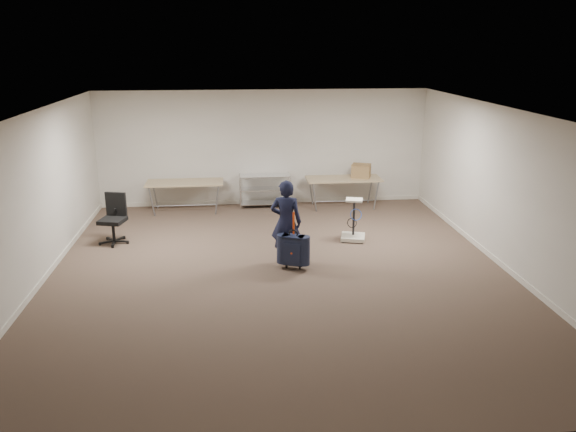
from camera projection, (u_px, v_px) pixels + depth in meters
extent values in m
plane|color=#49382C|center=(280.00, 273.00, 9.84)|extent=(9.00, 9.00, 0.00)
plane|color=beige|center=(263.00, 148.00, 13.70)|extent=(8.00, 0.00, 8.00)
plane|color=beige|center=(321.00, 323.00, 5.15)|extent=(8.00, 0.00, 8.00)
plane|color=beige|center=(32.00, 202.00, 9.04)|extent=(0.00, 9.00, 9.00)
plane|color=beige|center=(507.00, 190.00, 9.81)|extent=(0.00, 9.00, 9.00)
plane|color=white|center=(279.00, 112.00, 9.01)|extent=(8.00, 8.00, 0.00)
cube|color=beige|center=(264.00, 201.00, 14.09)|extent=(8.00, 0.02, 0.10)
cube|color=beige|center=(44.00, 279.00, 9.44)|extent=(0.02, 9.00, 0.10)
cube|color=beige|center=(498.00, 261.00, 10.21)|extent=(0.02, 9.00, 0.10)
cube|color=tan|center=(185.00, 182.00, 13.20)|extent=(1.80, 0.75, 0.03)
cylinder|color=gray|center=(186.00, 205.00, 13.37)|extent=(1.50, 0.02, 0.02)
cylinder|color=gray|center=(152.00, 202.00, 12.95)|extent=(0.13, 0.04, 0.69)
cylinder|color=gray|center=(217.00, 200.00, 13.10)|extent=(0.13, 0.04, 0.69)
cylinder|color=gray|center=(155.00, 195.00, 13.52)|extent=(0.13, 0.04, 0.69)
cylinder|color=gray|center=(218.00, 193.00, 13.67)|extent=(0.13, 0.04, 0.69)
cube|color=tan|center=(344.00, 179.00, 13.57)|extent=(1.80, 0.75, 0.03)
cylinder|color=gray|center=(343.00, 201.00, 13.73)|extent=(1.50, 0.02, 0.02)
cylinder|color=gray|center=(314.00, 197.00, 13.32)|extent=(0.13, 0.04, 0.69)
cylinder|color=gray|center=(376.00, 196.00, 13.46)|extent=(0.13, 0.04, 0.69)
cylinder|color=gray|center=(311.00, 191.00, 13.89)|extent=(0.13, 0.04, 0.69)
cylinder|color=gray|center=(370.00, 189.00, 14.03)|extent=(0.13, 0.04, 0.69)
cylinder|color=silver|center=(240.00, 194.00, 13.44)|extent=(0.02, 0.02, 0.80)
cylinder|color=silver|center=(290.00, 192.00, 13.56)|extent=(0.02, 0.02, 0.80)
cylinder|color=silver|center=(240.00, 189.00, 13.87)|extent=(0.02, 0.02, 0.80)
cylinder|color=silver|center=(288.00, 188.00, 13.99)|extent=(0.02, 0.02, 0.80)
cube|color=silver|center=(265.00, 202.00, 13.80)|extent=(1.20, 0.45, 0.02)
cube|color=silver|center=(265.00, 189.00, 13.70)|extent=(1.20, 0.45, 0.02)
cube|color=silver|center=(265.00, 175.00, 13.60)|extent=(1.20, 0.45, 0.01)
imported|color=black|center=(286.00, 222.00, 10.09)|extent=(0.64, 0.50, 1.55)
cube|color=black|center=(293.00, 250.00, 9.91)|extent=(0.44, 0.34, 0.52)
cube|color=black|center=(293.00, 264.00, 10.01)|extent=(0.38, 0.27, 0.03)
cylinder|color=black|center=(287.00, 266.00, 10.03)|extent=(0.05, 0.07, 0.07)
cylinder|color=black|center=(300.00, 267.00, 9.97)|extent=(0.05, 0.07, 0.07)
torus|color=black|center=(293.00, 234.00, 9.82)|extent=(0.16, 0.08, 0.17)
cube|color=#E9410C|center=(294.00, 223.00, 9.78)|extent=(0.04, 0.02, 0.40)
cylinder|color=black|center=(114.00, 241.00, 11.28)|extent=(0.61, 0.61, 0.09)
cylinder|color=black|center=(113.00, 231.00, 11.22)|extent=(0.06, 0.06, 0.40)
cube|color=black|center=(112.00, 221.00, 11.16)|extent=(0.56, 0.56, 0.08)
cube|color=black|center=(116.00, 204.00, 11.28)|extent=(0.43, 0.16, 0.48)
cube|color=#BFB6A4|center=(353.00, 237.00, 11.47)|extent=(0.58, 0.58, 0.08)
cylinder|color=black|center=(346.00, 242.00, 11.28)|extent=(0.06, 0.06, 0.04)
cylinder|color=black|center=(353.00, 217.00, 11.39)|extent=(0.05, 0.05, 0.75)
cube|color=#BFB6A4|center=(354.00, 200.00, 11.23)|extent=(0.39, 0.36, 0.04)
torus|color=blue|center=(357.00, 214.00, 11.25)|extent=(0.26, 0.16, 0.23)
cube|color=olive|center=(361.00, 171.00, 13.58)|extent=(0.53, 0.46, 0.33)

